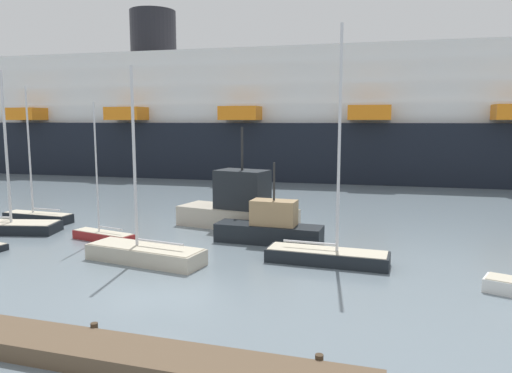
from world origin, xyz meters
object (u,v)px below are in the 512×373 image
object	(u,v)px
sailboat_6	(38,215)
fishing_boat_1	(239,207)
sailboat_3	(145,252)
fishing_boat_2	(270,227)
cruise_ship	(312,121)
sailboat_4	(3,225)
sailboat_0	(103,234)
sailboat_2	(327,253)

from	to	relation	value
sailboat_6	fishing_boat_1	world-z (taller)	sailboat_6
sailboat_3	fishing_boat_2	size ratio (longest dim) A/B	1.55
cruise_ship	sailboat_4	bearing A→B (deg)	-110.97
sailboat_0	sailboat_6	bearing A→B (deg)	-11.96
sailboat_2	sailboat_4	world-z (taller)	sailboat_2
sailboat_2	fishing_boat_2	bearing A→B (deg)	141.81
sailboat_4	sailboat_6	distance (m)	3.44
sailboat_3	cruise_ship	bearing A→B (deg)	-83.13
sailboat_0	cruise_ship	size ratio (longest dim) A/B	0.07
sailboat_4	sailboat_6	xyz separation A→B (m)	(-0.20, 3.43, -0.00)
sailboat_2	fishing_boat_1	world-z (taller)	sailboat_2
sailboat_3	fishing_boat_1	xyz separation A→B (m)	(2.00, 9.24, 0.91)
sailboat_2	cruise_ship	xyz separation A→B (m)	(-8.33, 40.51, 6.72)
sailboat_6	cruise_ship	bearing A→B (deg)	-108.89
sailboat_3	fishing_boat_1	size ratio (longest dim) A/B	1.16
sailboat_4	sailboat_6	bearing A→B (deg)	79.48
sailboat_0	fishing_boat_2	bearing A→B (deg)	-153.85
sailboat_2	cruise_ship	size ratio (longest dim) A/B	0.09
sailboat_0	sailboat_2	xyz separation A→B (m)	(13.86, -0.75, 0.13)
sailboat_2	sailboat_6	size ratio (longest dim) A/B	1.24
sailboat_4	fishing_boat_1	size ratio (longest dim) A/B	1.21
sailboat_0	sailboat_2	world-z (taller)	sailboat_2
sailboat_2	fishing_boat_2	world-z (taller)	sailboat_2
sailboat_4	sailboat_6	world-z (taller)	sailboat_4
sailboat_2	sailboat_3	bearing A→B (deg)	-163.09
sailboat_6	fishing_boat_1	distance (m)	14.86
sailboat_3	fishing_boat_2	distance (m)	7.76
sailboat_6	cruise_ship	size ratio (longest dim) A/B	0.08
sailboat_4	sailboat_2	bearing A→B (deg)	-15.94
sailboat_3	sailboat_0	bearing A→B (deg)	-26.56
cruise_ship	sailboat_0	bearing A→B (deg)	-100.51
sailboat_6	sailboat_4	bearing A→B (deg)	94.66
fishing_boat_1	cruise_ship	xyz separation A→B (m)	(-1.22, 33.79, 5.83)
sailboat_6	sailboat_2	bearing A→B (deg)	170.34
sailboat_0	sailboat_3	world-z (taller)	sailboat_3
sailboat_6	fishing_boat_2	xyz separation A→B (m)	(17.79, -0.97, 0.47)
sailboat_4	sailboat_0	bearing A→B (deg)	-14.18
sailboat_2	sailboat_3	xyz separation A→B (m)	(-9.11, -2.51, -0.02)
sailboat_3	sailboat_4	xyz separation A→B (m)	(-12.42, 3.32, -0.04)
sailboat_3	fishing_boat_2	bearing A→B (deg)	-123.89
sailboat_3	sailboat_2	bearing A→B (deg)	-156.67
fishing_boat_1	fishing_boat_2	xyz separation A→B (m)	(3.17, -3.46, -0.49)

